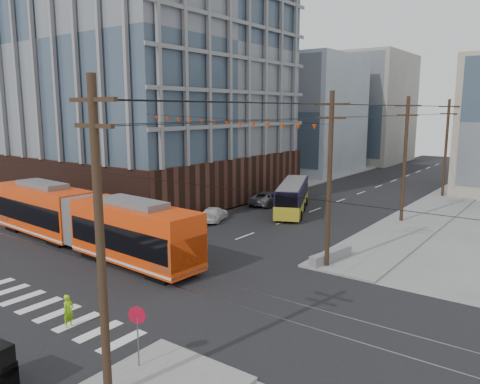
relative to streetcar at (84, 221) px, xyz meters
name	(u,v)px	position (x,y,z in m)	size (l,w,h in m)	color
ground	(98,291)	(7.36, -4.55, -2.06)	(160.00, 160.00, 0.00)	slate
office_building	(136,71)	(-14.64, 18.45, 12.24)	(30.00, 25.00, 28.60)	#381E16
bg_bldg_nw_near	(296,115)	(-9.64, 47.45, 6.94)	(18.00, 16.00, 18.00)	#8C99A5
bg_bldg_nw_far	(361,109)	(-6.64, 67.45, 7.94)	(16.00, 18.00, 20.00)	gray
utility_pole_near	(100,247)	(15.86, -10.55, 3.44)	(0.30, 0.30, 11.00)	black
utility_pole_far	(472,142)	(15.86, 51.45, 3.44)	(0.30, 0.30, 11.00)	black
streetcar	(84,221)	(0.00, 0.00, 0.00)	(21.41, 3.01, 4.13)	#E23A0A
city_bus	(292,197)	(5.86, 19.52, -0.56)	(2.29, 10.59, 3.00)	black
parked_car_silver	(180,224)	(2.43, 7.26, -1.35)	(1.52, 4.35, 1.43)	#BEBEBE
parked_car_white	(214,214)	(2.05, 12.06, -1.44)	(1.74, 4.29, 1.24)	silver
parked_car_grey	(268,198)	(2.18, 20.90, -1.35)	(2.37, 5.14, 1.43)	slate
pedestrian	(68,311)	(9.90, -8.07, -1.28)	(0.57, 0.37, 1.56)	#8FD916
stop_sign	(138,340)	(15.21, -8.60, -0.85)	(0.74, 0.74, 2.42)	#A30C25
jersey_barrier	(331,257)	(15.66, 7.48, -1.67)	(0.89, 3.96, 0.79)	slate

